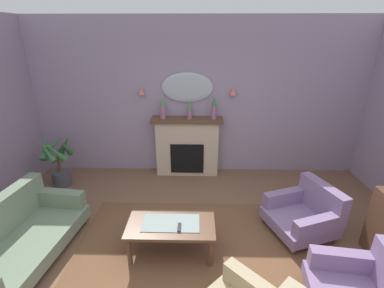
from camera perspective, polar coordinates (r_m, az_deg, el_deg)
The scene contains 15 objects.
floor at distance 3.67m, azimuth 1.13°, elevation -25.47°, with size 7.28×6.35×0.10m, color brown.
wall_back at distance 5.33m, azimuth 1.36°, elevation 9.33°, with size 7.28×0.10×2.96m, color #9E8CA8.
patterned_rug at distance 3.77m, azimuth 1.15°, elevation -22.65°, with size 3.20×2.40×0.01m, color brown.
fireplace at distance 5.41m, azimuth -0.99°, elevation -0.63°, with size 1.36×0.36×1.16m.
mantel_vase_right at distance 5.16m, azimuth -6.10°, elevation 7.37°, with size 0.11×0.11×0.41m.
mantel_vase_left at distance 5.13m, azimuth -0.49°, elevation 7.17°, with size 0.10×0.10×0.35m.
mantel_vase_centre at distance 5.13m, azimuth 4.58°, elevation 7.48°, with size 0.10×0.10×0.41m.
wall_mirror at distance 5.21m, azimuth -1.01°, elevation 11.61°, with size 0.96×0.06×0.56m, color #B2BCC6.
wall_sconce_left at distance 5.28m, azimuth -10.46°, elevation 10.83°, with size 0.14×0.14×0.14m, color #D17066.
wall_sconce_right at distance 5.21m, azimuth 8.52°, elevation 10.81°, with size 0.14×0.14×0.14m, color #D17066.
coffee_table at distance 3.63m, azimuth -4.35°, elevation -16.73°, with size 1.10×0.60×0.45m.
tv_remote at distance 3.51m, azimuth -2.65°, elevation -16.93°, with size 0.04×0.16×0.02m, color black.
floral_couch at distance 4.18m, azimuth -32.87°, elevation -16.06°, with size 1.06×1.80×0.76m.
armchair_beside_couch at distance 4.30m, azimuth 22.51°, elevation -13.01°, with size 1.04×1.03×0.71m.
potted_plant_tall_palm at distance 5.56m, azimuth -26.00°, elevation -3.23°, with size 0.60×0.63×0.96m.
Camera 1 is at (-0.01, -2.48, 2.66)m, focal length 25.72 mm.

